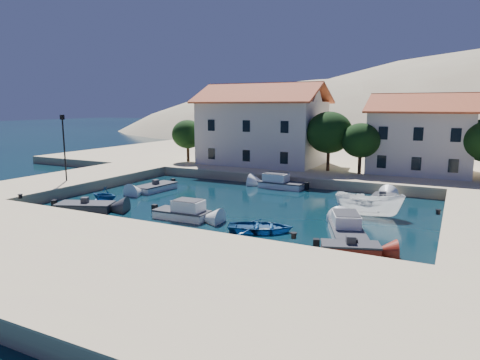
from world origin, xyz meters
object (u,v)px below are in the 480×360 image
cabin_cruiser_south (182,212)px  building_left (263,123)px  lamppost (64,141)px  rowboat_south (261,231)px  boat_east (368,216)px  building_mid (422,133)px  cabin_cruiser_east (347,230)px

cabin_cruiser_south → building_left: bearing=98.3°
building_left → lamppost: 23.10m
lamppost → rowboat_south: 22.82m
lamppost → boat_east: (27.49, 3.56, -4.75)m
boat_east → building_mid: bearing=-7.6°
lamppost → boat_east: bearing=7.4°
lamppost → boat_east: size_ratio=1.24×
lamppost → rowboat_south: lamppost is taller
building_left → rowboat_south: size_ratio=3.49×
building_mid → rowboat_south: size_ratio=2.50×
cabin_cruiser_south → rowboat_south: size_ratio=0.98×
building_mid → boat_east: bearing=-96.6°
rowboat_south → boat_east: 9.15m
cabin_cruiser_east → boat_east: size_ratio=1.00×
cabin_cruiser_south → boat_east: bearing=28.9°
rowboat_south → cabin_cruiser_east: 5.47m
building_left → rowboat_south: 26.65m
boat_east → lamppost: bearing=96.4°
cabin_cruiser_south → lamppost: bearing=165.9°
cabin_cruiser_south → cabin_cruiser_east: (11.71, 0.85, 0.00)m
building_left → building_mid: 18.04m
building_left → building_mid: building_left is taller
lamppost → cabin_cruiser_south: bearing=-12.4°
rowboat_south → boat_east: bearing=-57.2°
cabin_cruiser_south → cabin_cruiser_east: 11.74m
building_mid → rowboat_south: building_mid is taller
building_left → rowboat_south: bearing=-66.2°
rowboat_south → boat_east: size_ratio=0.84×
lamppost → cabin_cruiser_south: size_ratio=1.51×
building_left → building_mid: (18.00, 1.00, -0.71)m
cabin_cruiser_east → building_left: bearing=13.9°
lamppost → cabin_cruiser_east: 27.78m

